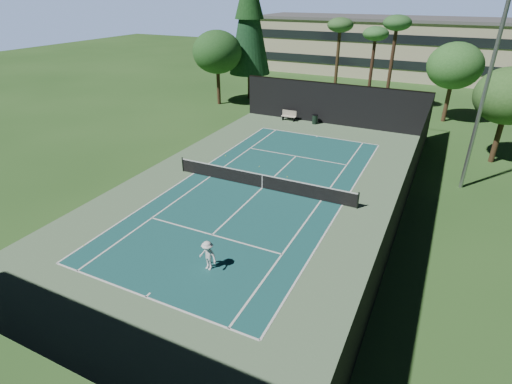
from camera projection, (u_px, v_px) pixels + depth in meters
ground at (262, 188)px, 26.82m from camera, size 160.00×160.00×0.00m
apron_slab at (262, 188)px, 26.82m from camera, size 18.00×32.00×0.01m
court_surface at (262, 188)px, 26.81m from camera, size 10.97×23.77×0.01m
court_lines at (262, 188)px, 26.81m from camera, size 11.07×23.87×0.01m
tennis_net at (262, 181)px, 26.57m from camera, size 12.90×0.10×1.10m
fence at (263, 160)px, 25.96m from camera, size 18.04×32.05×4.03m
player at (208, 256)px, 18.72m from camera, size 1.07×0.72×1.54m
tennis_ball_a at (84, 245)px, 20.77m from camera, size 0.06×0.06×0.06m
tennis_ball_b at (259, 166)px, 30.05m from camera, size 0.06×0.06×0.06m
tennis_ball_c at (287, 177)px, 28.36m from camera, size 0.07×0.07×0.07m
tennis_ball_d at (225, 156)px, 31.98m from camera, size 0.07×0.07×0.07m
park_bench at (289, 115)px, 40.51m from camera, size 1.50×0.45×1.02m
trash_bin at (315, 119)px, 39.49m from camera, size 0.56×0.56×0.95m
pine_tree at (249, 13)px, 44.82m from camera, size 4.80×4.80×15.00m
palm_a at (340, 28)px, 43.14m from camera, size 2.80×2.80×9.32m
palm_b at (375, 36)px, 43.76m from camera, size 2.80×2.80×8.42m
palm_c at (397, 27)px, 39.82m from camera, size 2.80×2.80×9.77m
decid_tree_a at (455, 66)px, 38.11m from camera, size 5.12×5.12×7.62m
decid_tree_b at (509, 96)px, 28.69m from camera, size 4.80×4.80×7.14m
decid_tree_c at (217, 52)px, 44.11m from camera, size 5.44×5.44×8.09m
campus_building at (388, 46)px, 61.80m from camera, size 40.50×12.50×8.30m
light_pole at (485, 91)px, 24.03m from camera, size 0.90×0.25×12.22m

